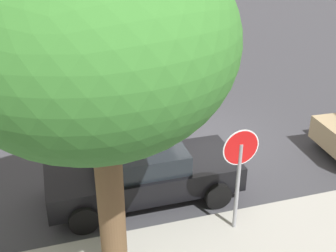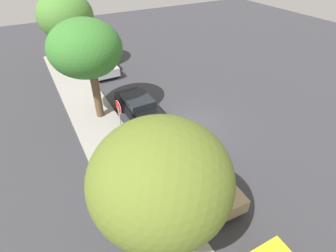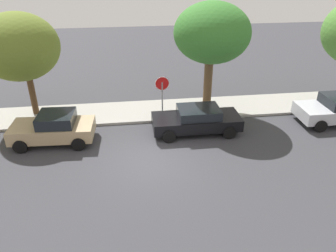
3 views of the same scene
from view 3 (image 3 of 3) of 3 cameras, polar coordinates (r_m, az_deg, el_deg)
ground_plane at (r=14.71m, az=-2.85°, el=-5.91°), size 60.00×60.00×0.00m
sidewalk_curb at (r=19.00m, az=-4.15°, el=2.58°), size 32.00×2.77×0.14m
stop_sign at (r=17.62m, az=-1.02°, el=6.23°), size 0.76×0.08×2.43m
parked_car_black at (r=16.65m, az=5.01°, el=1.12°), size 4.44×1.98×1.34m
parked_car_tan at (r=16.61m, az=-19.29°, el=-0.35°), size 3.95×2.15×1.50m
street_tree_mid_block at (r=18.72m, az=-24.57°, el=12.40°), size 4.11×4.11×5.68m
street_tree_far at (r=17.88m, az=7.68°, el=15.69°), size 4.05×4.05×6.09m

